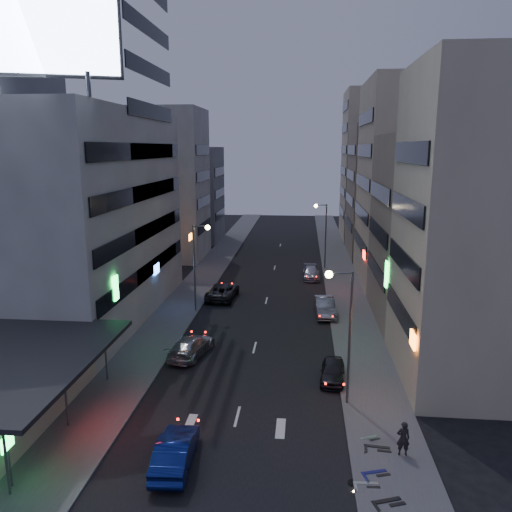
# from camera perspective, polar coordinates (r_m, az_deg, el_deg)

# --- Properties ---
(ground) EXTENTS (180.00, 180.00, 0.00)m
(ground) POSITION_cam_1_polar(r_m,az_deg,el_deg) (26.32, -3.39, -22.19)
(ground) COLOR black
(ground) RESTS_ON ground
(sidewalk_left) EXTENTS (4.00, 120.00, 0.12)m
(sidewalk_left) POSITION_cam_1_polar(r_m,az_deg,el_deg) (54.74, -6.88, -3.53)
(sidewalk_left) COLOR #4C4C4F
(sidewalk_left) RESTS_ON ground
(sidewalk_right) EXTENTS (4.00, 120.00, 0.12)m
(sidewalk_right) POSITION_cam_1_polar(r_m,az_deg,el_deg) (53.71, 10.08, -3.95)
(sidewalk_right) COLOR #4C4C4F
(sidewalk_right) RESTS_ON ground
(white_building) EXTENTS (14.00, 24.00, 18.00)m
(white_building) POSITION_cam_1_polar(r_m,az_deg,el_deg) (46.59, -20.74, 4.22)
(white_building) COLOR beige
(white_building) RESTS_ON ground
(shophouse_near) EXTENTS (10.00, 11.00, 20.00)m
(shophouse_near) POSITION_cam_1_polar(r_m,az_deg,el_deg) (34.28, 25.04, 2.92)
(shophouse_near) COLOR #C0B596
(shophouse_near) RESTS_ON ground
(shophouse_mid) EXTENTS (11.00, 12.00, 16.00)m
(shophouse_mid) POSITION_cam_1_polar(r_m,az_deg,el_deg) (45.57, 20.69, 2.79)
(shophouse_mid) COLOR gray
(shophouse_mid) RESTS_ON ground
(shophouse_far) EXTENTS (10.00, 14.00, 22.00)m
(shophouse_far) POSITION_cam_1_polar(r_m,az_deg,el_deg) (57.71, 17.12, 7.88)
(shophouse_far) COLOR #C0B596
(shophouse_far) RESTS_ON ground
(far_left_a) EXTENTS (11.00, 10.00, 20.00)m
(far_left_a) POSITION_cam_1_polar(r_m,az_deg,el_deg) (69.26, -10.57, 8.02)
(far_left_a) COLOR beige
(far_left_a) RESTS_ON ground
(far_left_b) EXTENTS (12.00, 10.00, 15.00)m
(far_left_b) POSITION_cam_1_polar(r_m,az_deg,el_deg) (82.11, -8.35, 6.98)
(far_left_b) COLOR gray
(far_left_b) RESTS_ON ground
(far_right_a) EXTENTS (11.00, 12.00, 18.00)m
(far_right_a) POSITION_cam_1_polar(r_m,az_deg,el_deg) (72.66, 15.08, 7.21)
(far_right_a) COLOR gray
(far_right_a) RESTS_ON ground
(far_right_b) EXTENTS (12.00, 12.00, 24.00)m
(far_right_b) POSITION_cam_1_polar(r_m,az_deg,el_deg) (86.38, 14.00, 10.00)
(far_right_b) COLOR #C0B596
(far_right_b) RESTS_ON ground
(billboard) EXTENTS (9.52, 3.75, 6.20)m
(billboard) POSITION_cam_1_polar(r_m,az_deg,el_deg) (36.10, -23.66, 22.12)
(billboard) COLOR #595B60
(billboard) RESTS_ON white_building
(street_lamp_right_near) EXTENTS (1.60, 0.44, 8.02)m
(street_lamp_right_near) POSITION_cam_1_polar(r_m,az_deg,el_deg) (29.13, 9.97, -7.00)
(street_lamp_right_near) COLOR #595B60
(street_lamp_right_near) RESTS_ON sidewalk_right
(street_lamp_left) EXTENTS (1.60, 0.44, 8.02)m
(street_lamp_left) POSITION_cam_1_polar(r_m,az_deg,el_deg) (45.44, -6.60, 0.09)
(street_lamp_left) COLOR #595B60
(street_lamp_left) RESTS_ON sidewalk_left
(street_lamp_right_far) EXTENTS (1.60, 0.44, 8.02)m
(street_lamp_right_far) POSITION_cam_1_polar(r_m,az_deg,el_deg) (62.20, 7.63, 3.36)
(street_lamp_right_far) COLOR #595B60
(street_lamp_right_far) RESTS_ON sidewalk_right
(parked_car_right_near) EXTENTS (1.86, 3.90, 1.29)m
(parked_car_right_near) POSITION_cam_1_polar(r_m,az_deg,el_deg) (33.72, 8.74, -12.87)
(parked_car_right_near) COLOR black
(parked_car_right_near) RESTS_ON ground
(parked_car_right_mid) EXTENTS (1.94, 4.95, 1.60)m
(parked_car_right_mid) POSITION_cam_1_polar(r_m,az_deg,el_deg) (45.82, 7.87, -5.75)
(parked_car_right_mid) COLOR #94969B
(parked_car_right_mid) RESTS_ON ground
(parked_car_left) EXTENTS (2.96, 5.82, 1.57)m
(parked_car_left) POSITION_cam_1_polar(r_m,az_deg,el_deg) (50.35, -3.83, -4.02)
(parked_car_left) COLOR #25252A
(parked_car_left) RESTS_ON ground
(parked_car_right_far) EXTENTS (2.03, 4.64, 1.33)m
(parked_car_right_far) POSITION_cam_1_polar(r_m,az_deg,el_deg) (58.25, 6.32, -1.94)
(parked_car_right_far) COLOR #A6A7AE
(parked_car_right_far) RESTS_ON ground
(road_car_blue) EXTENTS (1.83, 4.69, 1.52)m
(road_car_blue) POSITION_cam_1_polar(r_m,az_deg,el_deg) (25.75, -9.20, -21.16)
(road_car_blue) COLOR navy
(road_car_blue) RESTS_ON ground
(road_car_silver) EXTENTS (3.06, 5.38, 1.47)m
(road_car_silver) POSITION_cam_1_polar(r_m,az_deg,el_deg) (37.25, -7.42, -10.16)
(road_car_silver) COLOR #ABB0B4
(road_car_silver) RESTS_ON ground
(person) EXTENTS (0.67, 0.46, 1.77)m
(person) POSITION_cam_1_polar(r_m,az_deg,el_deg) (26.88, 16.47, -19.36)
(person) COLOR black
(person) RESTS_ON sidewalk_right
(scooter_black_a) EXTENTS (1.28, 2.09, 1.21)m
(scooter_black_a) POSITION_cam_1_polar(r_m,az_deg,el_deg) (24.39, 16.14, -23.75)
(scooter_black_a) COLOR black
(scooter_black_a) RESTS_ON sidewalk_right
(scooter_silver_a) EXTENTS (0.64, 1.70, 1.02)m
(scooter_silver_a) POSITION_cam_1_polar(r_m,az_deg,el_deg) (25.04, 13.86, -22.83)
(scooter_silver_a) COLOR #B9BDC1
(scooter_silver_a) RESTS_ON sidewalk_right
(scooter_blue) EXTENTS (1.14, 1.95, 1.13)m
(scooter_blue) POSITION_cam_1_polar(r_m,az_deg,el_deg) (25.88, 14.65, -21.45)
(scooter_blue) COLOR navy
(scooter_blue) RESTS_ON sidewalk_right
(scooter_black_b) EXTENTS (0.82, 1.96, 1.16)m
(scooter_black_b) POSITION_cam_1_polar(r_m,az_deg,el_deg) (27.45, 15.18, -19.31)
(scooter_black_b) COLOR black
(scooter_black_b) RESTS_ON sidewalk_right
(scooter_silver_b) EXTENTS (1.17, 1.73, 1.01)m
(scooter_silver_b) POSITION_cam_1_polar(r_m,az_deg,el_deg) (28.30, 13.59, -18.37)
(scooter_silver_b) COLOR #9B9EA2
(scooter_silver_b) RESTS_ON sidewalk_right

